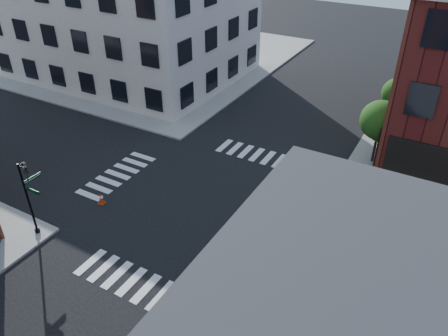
% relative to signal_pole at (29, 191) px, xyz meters
% --- Properties ---
extents(ground, '(120.00, 120.00, 0.00)m').
position_rel_signal_pole_xyz_m(ground, '(6.72, 6.68, -2.86)').
color(ground, black).
rests_on(ground, ground).
extents(sidewalk_nw, '(30.00, 30.00, 0.15)m').
position_rel_signal_pole_xyz_m(sidewalk_nw, '(-14.28, 27.68, -2.78)').
color(sidewalk_nw, gray).
rests_on(sidewalk_nw, ground).
extents(building_nw, '(22.00, 16.00, 11.00)m').
position_rel_signal_pole_xyz_m(building_nw, '(-12.28, 22.68, 2.64)').
color(building_nw, beige).
rests_on(building_nw, ground).
extents(tree_near, '(2.69, 2.69, 4.49)m').
position_rel_signal_pole_xyz_m(tree_near, '(14.28, 16.65, 0.30)').
color(tree_near, black).
rests_on(tree_near, ground).
extents(tree_far, '(2.43, 2.43, 4.07)m').
position_rel_signal_pole_xyz_m(tree_far, '(14.28, 22.65, 0.02)').
color(tree_far, black).
rests_on(tree_far, ground).
extents(signal_pole, '(1.29, 1.24, 4.60)m').
position_rel_signal_pole_xyz_m(signal_pole, '(0.00, 0.00, 0.00)').
color(signal_pole, black).
rests_on(signal_pole, ground).
extents(box_truck, '(8.74, 3.52, 3.87)m').
position_rel_signal_pole_xyz_m(box_truck, '(17.64, 3.53, -0.85)').
color(box_truck, silver).
rests_on(box_truck, ground).
extents(traffic_cone, '(0.45, 0.45, 0.70)m').
position_rel_signal_pole_xyz_m(traffic_cone, '(1.02, 3.76, -2.52)').
color(traffic_cone, red).
rests_on(traffic_cone, ground).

